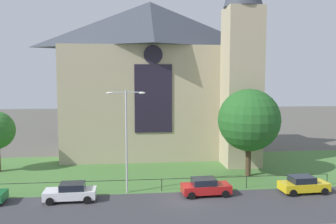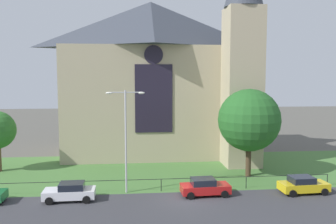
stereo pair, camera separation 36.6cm
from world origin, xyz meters
The scene contains 10 objects.
ground centered at (0.00, 10.00, 0.00)m, with size 160.00×160.00×0.00m, color #56544C.
road_asphalt centered at (0.00, -2.00, 0.00)m, with size 120.00×8.00×0.01m, color #38383D.
grass_verge centered at (0.00, 8.00, 0.00)m, with size 120.00×20.00×0.01m, color #477538.
church_building centered at (-1.17, 18.63, 10.27)m, with size 23.20×16.20×26.00m.
iron_railing centered at (-1.94, 2.50, 0.97)m, with size 31.50×0.07×1.13m.
tree_right_near centered at (7.43, 6.56, 5.84)m, with size 6.39×6.39×9.05m.
streetlamp_near centered at (-5.05, 2.40, 5.71)m, with size 3.37×0.26×9.11m.
parked_car_white centered at (-9.68, 0.75, 0.74)m, with size 4.23×2.08×1.51m.
parked_car_red centered at (1.72, 0.95, 0.74)m, with size 4.28×2.18×1.51m.
parked_car_yellow centered at (10.49, 0.68, 0.74)m, with size 4.28×2.19×1.51m.
Camera 1 is at (-4.83, -29.16, 10.27)m, focal length 38.78 mm.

